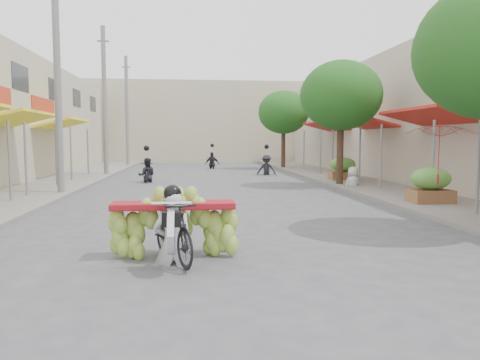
# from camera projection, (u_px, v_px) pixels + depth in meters

# --- Properties ---
(ground) EXTENTS (120.00, 120.00, 0.00)m
(ground) POSITION_uv_depth(u_px,v_px,m) (268.00, 316.00, 5.24)
(ground) COLOR #515156
(ground) RESTS_ON ground
(sidewalk_left) EXTENTS (4.00, 60.00, 0.12)m
(sidewalk_left) POSITION_uv_depth(u_px,v_px,m) (41.00, 186.00, 19.35)
(sidewalk_left) COLOR gray
(sidewalk_left) RESTS_ON ground
(sidewalk_right) EXTENTS (4.00, 60.00, 0.12)m
(sidewalk_right) POSITION_uv_depth(u_px,v_px,m) (367.00, 183.00, 20.83)
(sidewalk_right) COLOR gray
(sidewalk_right) RESTS_ON ground
(far_building) EXTENTS (20.00, 6.00, 7.00)m
(far_building) POSITION_uv_depth(u_px,v_px,m) (199.00, 123.00, 42.58)
(far_building) COLOR #BBB094
(far_building) RESTS_ON ground
(utility_pole_mid) EXTENTS (0.60, 0.24, 8.00)m
(utility_pole_mid) POSITION_uv_depth(u_px,v_px,m) (58.00, 80.00, 16.20)
(utility_pole_mid) COLOR slate
(utility_pole_mid) RESTS_ON ground
(utility_pole_far) EXTENTS (0.60, 0.24, 8.00)m
(utility_pole_far) POSITION_uv_depth(u_px,v_px,m) (105.00, 101.00, 25.12)
(utility_pole_far) COLOR slate
(utility_pole_far) RESTS_ON ground
(utility_pole_back) EXTENTS (0.60, 0.24, 8.00)m
(utility_pole_back) POSITION_uv_depth(u_px,v_px,m) (127.00, 111.00, 34.04)
(utility_pole_back) COLOR slate
(utility_pole_back) RESTS_ON ground
(street_tree_mid) EXTENTS (3.40, 3.40, 5.25)m
(street_tree_mid) POSITION_uv_depth(u_px,v_px,m) (341.00, 96.00, 19.35)
(street_tree_mid) COLOR #3A2719
(street_tree_mid) RESTS_ON ground
(street_tree_far) EXTENTS (3.40, 3.40, 5.25)m
(street_tree_far) POSITION_uv_depth(u_px,v_px,m) (284.00, 112.00, 31.24)
(street_tree_far) COLOR #3A2719
(street_tree_far) RESTS_ON ground
(produce_crate_mid) EXTENTS (1.20, 0.88, 1.16)m
(produce_crate_mid) POSITION_uv_depth(u_px,v_px,m) (431.00, 182.00, 13.76)
(produce_crate_mid) COLOR brown
(produce_crate_mid) RESTS_ON ground
(produce_crate_far) EXTENTS (1.20, 0.88, 1.16)m
(produce_crate_far) POSITION_uv_depth(u_px,v_px,m) (343.00, 167.00, 21.68)
(produce_crate_far) COLOR brown
(produce_crate_far) RESTS_ON ground
(banana_motorbike) EXTENTS (2.20, 1.89, 2.13)m
(banana_motorbike) POSITION_uv_depth(u_px,v_px,m) (173.00, 218.00, 7.60)
(banana_motorbike) COLOR black
(banana_motorbike) RESTS_ON ground
(market_umbrella) EXTENTS (2.32, 2.32, 1.69)m
(market_umbrella) POSITION_uv_depth(u_px,v_px,m) (440.00, 122.00, 12.58)
(market_umbrella) COLOR #A31524
(market_umbrella) RESTS_ON ground
(pedestrian) EXTENTS (0.84, 0.62, 1.53)m
(pedestrian) POSITION_uv_depth(u_px,v_px,m) (353.00, 167.00, 18.98)
(pedestrian) COLOR silver
(pedestrian) RESTS_ON ground
(bg_motorbike_a) EXTENTS (0.82, 1.58, 1.95)m
(bg_motorbike_a) POSITION_uv_depth(u_px,v_px,m) (147.00, 166.00, 21.65)
(bg_motorbike_a) COLOR black
(bg_motorbike_a) RESTS_ON ground
(bg_motorbike_b) EXTENTS (1.15, 1.78, 1.95)m
(bg_motorbike_b) POSITION_uv_depth(u_px,v_px,m) (266.00, 160.00, 26.05)
(bg_motorbike_b) COLOR black
(bg_motorbike_b) RESTS_ON ground
(bg_motorbike_c) EXTENTS (1.01, 1.47, 1.95)m
(bg_motorbike_c) POSITION_uv_depth(u_px,v_px,m) (212.00, 156.00, 31.80)
(bg_motorbike_c) COLOR black
(bg_motorbike_c) RESTS_ON ground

